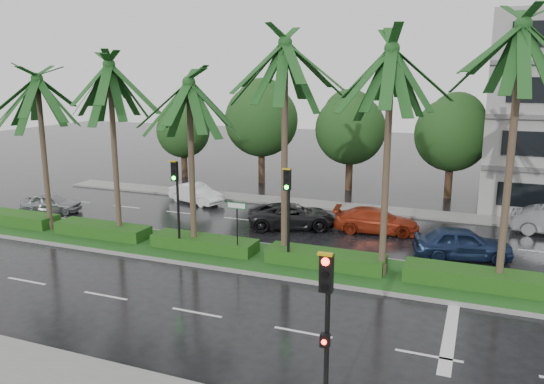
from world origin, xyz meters
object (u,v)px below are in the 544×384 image
at_px(car_darkgrey, 292,216).
at_px(signal_near, 326,332).
at_px(car_silver, 51,203).
at_px(car_blue, 462,243).
at_px(car_white, 196,194).
at_px(signal_median_left, 176,192).
at_px(car_red, 376,220).
at_px(street_sign, 237,216).

bearing_deg(car_darkgrey, signal_near, 178.56).
height_order(car_silver, car_blue, car_blue).
relative_size(car_white, car_blue, 0.91).
bearing_deg(signal_near, car_silver, 147.78).
xyz_separation_m(signal_median_left, car_white, (-4.37, 9.27, -2.34)).
bearing_deg(car_blue, signal_near, 155.85).
bearing_deg(car_red, street_sign, 136.97).
height_order(car_silver, car_white, car_white).
xyz_separation_m(street_sign, car_darkgrey, (0.50, 6.02, -1.44)).
height_order(street_sign, car_silver, street_sign).
relative_size(signal_near, street_sign, 1.68).
height_order(street_sign, car_red, street_sign).
relative_size(car_red, car_blue, 1.04).
xyz_separation_m(street_sign, car_silver, (-14.41, 3.62, -1.52)).
xyz_separation_m(signal_median_left, car_red, (8.00, 7.04, -2.34)).
xyz_separation_m(signal_near, car_red, (-2.00, 16.73, -1.84)).
height_order(car_darkgrey, car_blue, car_blue).
xyz_separation_m(car_darkgrey, car_blue, (9.00, -1.92, 0.06)).
height_order(car_darkgrey, car_red, car_darkgrey).
relative_size(signal_median_left, car_red, 0.96).
relative_size(signal_near, car_red, 0.96).
xyz_separation_m(car_white, car_blue, (16.87, -4.99, 0.09)).
bearing_deg(street_sign, car_white, 129.03).
relative_size(car_silver, car_blue, 0.82).
height_order(signal_near, signal_median_left, signal_median_left).
distance_m(car_white, car_darkgrey, 8.44).
height_order(street_sign, car_darkgrey, street_sign).
bearing_deg(signal_median_left, car_white, 115.22).
bearing_deg(car_silver, car_blue, -107.21).
height_order(street_sign, car_blue, street_sign).
bearing_deg(signal_near, car_darkgrey, 112.25).
bearing_deg(street_sign, car_silver, 165.89).
distance_m(signal_near, car_darkgrey, 17.27).
distance_m(signal_near, car_blue, 14.30).
distance_m(car_silver, car_darkgrey, 15.10).
relative_size(car_silver, car_red, 0.79).
distance_m(signal_median_left, street_sign, 3.13).
relative_size(signal_near, car_silver, 1.22).
relative_size(signal_median_left, car_darkgrey, 0.89).
bearing_deg(signal_near, signal_median_left, 135.91).
height_order(street_sign, car_white, street_sign).
relative_size(signal_near, signal_median_left, 1.00).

